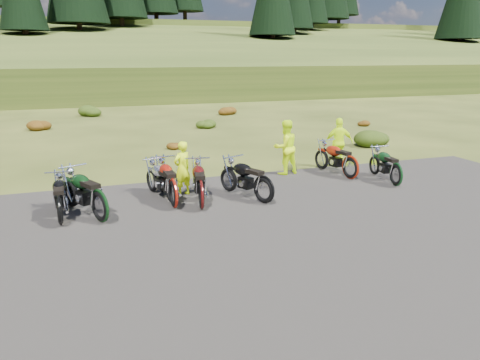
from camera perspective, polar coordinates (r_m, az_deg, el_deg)
name	(u,v)px	position (r m, az deg, el deg)	size (l,w,h in m)	color
ground	(258,215)	(12.04, 2.19, -4.27)	(300.00, 300.00, 0.00)	#313D14
gravel_pad	(291,244)	(10.33, 6.25, -7.73)	(20.00, 12.00, 0.04)	black
hill_slope	(111,87)	(60.85, -15.45, 10.82)	(300.00, 46.00, 3.00)	#304316
hill_plateau	(92,71)	(120.71, -17.57, 12.54)	(300.00, 90.00, 9.17)	#304316
shrub_2	(38,124)	(27.49, -23.37, 6.34)	(1.30, 1.30, 0.77)	#61280C
shrub_3	(91,109)	(32.68, -17.70, 8.21)	(1.56, 1.56, 0.92)	#1C380E
shrub_4	(172,144)	(20.48, -8.26, 4.36)	(0.77, 0.77, 0.45)	#61280C
shrub_5	(205,123)	(26.20, -4.25, 6.98)	(1.03, 1.03, 0.61)	#1C380E
shrub_6	(226,109)	(32.04, -1.67, 8.64)	(1.30, 1.30, 0.77)	#61280C
shrub_7	(373,135)	(21.91, 15.90, 5.26)	(1.56, 1.56, 0.92)	#1C380E
shrub_8	(362,122)	(27.89, 14.60, 6.87)	(0.77, 0.77, 0.45)	#61280C
motorcycle_0	(62,226)	(12.07, -20.92, -5.25)	(2.06, 0.69, 1.08)	black
motorcycle_1	(174,209)	(12.63, -8.03, -3.47)	(2.25, 0.75, 1.18)	maroon
motorcycle_2	(101,223)	(11.96, -16.56, -5.06)	(2.34, 0.78, 1.23)	black
motorcycle_3	(172,205)	(12.95, -8.24, -3.01)	(2.09, 0.70, 1.09)	#BBBBC0
motorcycle_4	(202,210)	(12.43, -4.69, -3.68)	(2.21, 0.74, 1.16)	#420B0B
motorcycle_5	(264,204)	(12.89, 2.91, -2.96)	(2.21, 0.74, 1.16)	black
motorcycle_6	(350,180)	(15.77, 13.22, 0.04)	(2.19, 0.73, 1.15)	#971E0A
motorcycle_7	(395,187)	(15.34, 18.38, -0.77)	(2.05, 0.68, 1.07)	#0E3314
person_middle	(182,170)	(13.51, -7.04, 1.27)	(0.58, 0.38, 1.58)	#D9FF0D
person_right_a	(285,148)	(15.89, 5.54, 3.89)	(0.90, 0.70, 1.84)	#D9FF0D
person_right_b	(339,143)	(17.27, 11.95, 4.40)	(1.03, 0.43, 1.76)	#D9FF0D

